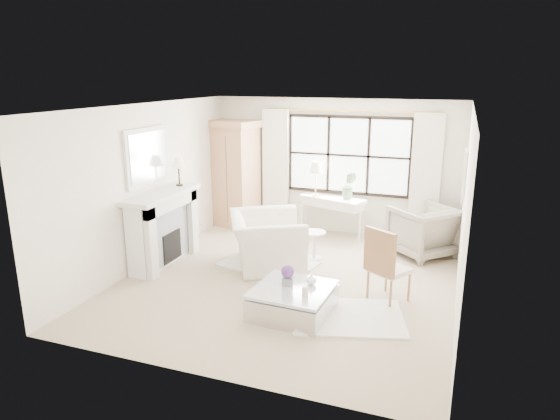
{
  "coord_description": "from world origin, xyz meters",
  "views": [
    {
      "loc": [
        2.37,
        -6.9,
        3.16
      ],
      "look_at": [
        -0.21,
        0.2,
        1.09
      ],
      "focal_mm": 32.0,
      "sensor_mm": 36.0,
      "label": 1
    }
  ],
  "objects_px": {
    "armoire": "(233,173)",
    "console_table": "(332,217)",
    "coffee_table": "(293,301)",
    "club_armchair": "(267,241)"
  },
  "relations": [
    {
      "from": "coffee_table",
      "to": "console_table",
      "type": "bearing_deg",
      "value": 98.79
    },
    {
      "from": "console_table",
      "to": "coffee_table",
      "type": "height_order",
      "value": "console_table"
    },
    {
      "from": "console_table",
      "to": "club_armchair",
      "type": "relative_size",
      "value": 1.02
    },
    {
      "from": "club_armchair",
      "to": "coffee_table",
      "type": "relative_size",
      "value": 1.29
    },
    {
      "from": "console_table",
      "to": "coffee_table",
      "type": "relative_size",
      "value": 1.31
    },
    {
      "from": "console_table",
      "to": "club_armchair",
      "type": "distance_m",
      "value": 2.04
    },
    {
      "from": "club_armchair",
      "to": "coffee_table",
      "type": "height_order",
      "value": "club_armchair"
    },
    {
      "from": "armoire",
      "to": "console_table",
      "type": "xyz_separation_m",
      "value": [
        2.16,
        -0.02,
        -0.74
      ]
    },
    {
      "from": "armoire",
      "to": "console_table",
      "type": "bearing_deg",
      "value": 15.99
    },
    {
      "from": "console_table",
      "to": "coffee_table",
      "type": "distance_m",
      "value": 3.49
    }
  ]
}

